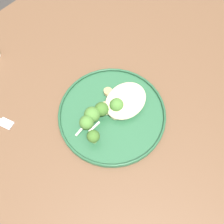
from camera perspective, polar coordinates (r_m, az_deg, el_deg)
The scene contains 18 objects.
ground at distance 1.38m, azimuth -2.13°, elevation -13.10°, with size 6.00×6.00×0.00m, color #2D2B28.
wooden_dining_table at distance 0.75m, azimuth -3.81°, elevation -2.03°, with size 1.40×1.00×0.74m.
dinner_plate at distance 0.66m, azimuth 0.00°, elevation -0.43°, with size 0.29×0.29×0.02m.
noodle_bed at distance 0.66m, azimuth 3.16°, elevation 2.69°, with size 0.12×0.10×0.04m.
seared_scallop_left_edge at distance 0.69m, azimuth 2.61°, elevation 5.32°, with size 0.03×0.03×0.02m.
seared_scallop_front_small at distance 0.67m, azimuth 4.10°, elevation 2.89°, with size 0.02×0.02×0.01m.
seared_scallop_half_hidden at distance 0.66m, azimuth 1.35°, elevation 1.70°, with size 0.02×0.02×0.01m.
seared_scallop_rear_pale at distance 0.68m, azimuth 1.87°, elevation 3.91°, with size 0.03×0.03×0.01m.
seared_scallop_right_edge at distance 0.65m, azimuth 0.86°, elevation -0.44°, with size 0.03×0.03×0.01m.
seared_scallop_center_golden at distance 0.66m, azimuth -1.42°, elevation 0.89°, with size 0.03×0.03×0.02m.
seared_scallop_on_noodles at distance 0.68m, azimuth -0.88°, elevation 4.71°, with size 0.02×0.02×0.01m.
broccoli_floret_split_head at distance 0.64m, azimuth 1.08°, elevation 1.56°, with size 0.04×0.04×0.05m.
broccoli_floret_beside_noodles at distance 0.63m, azimuth -2.50°, elevation 0.56°, with size 0.04×0.04×0.05m.
broccoli_floret_near_rim at distance 0.61m, azimuth -4.33°, elevation -5.71°, with size 0.03×0.03×0.05m.
broccoli_floret_center_pile at distance 0.61m, azimuth -5.88°, elevation -2.47°, with size 0.04×0.04×0.06m.
broccoli_floret_right_tilted at distance 0.63m, azimuth -4.63°, elevation -0.63°, with size 0.04×0.04×0.05m.
onion_sliver_curled_piece at distance 0.64m, azimuth -7.26°, elevation -4.17°, with size 0.04×0.01×0.00m, color silver.
onion_sliver_long_sliver at distance 0.64m, azimuth -4.12°, elevation -3.44°, with size 0.04×0.01×0.00m, color silver.
Camera 1 is at (-0.19, -0.24, 1.35)m, focal length 39.50 mm.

